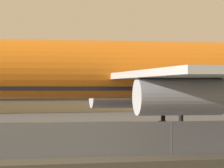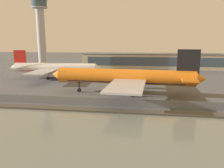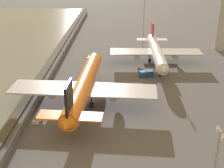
# 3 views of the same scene
# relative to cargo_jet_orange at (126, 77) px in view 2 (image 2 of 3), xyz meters

# --- Properties ---
(ground_plane) EXTENTS (500.00, 500.00, 0.00)m
(ground_plane) POSITION_rel_cargo_jet_orange_xyz_m (-2.97, 1.18, -6.02)
(ground_plane) COLOR #565659
(shoreline_seawall) EXTENTS (320.00, 3.00, 0.50)m
(shoreline_seawall) POSITION_rel_cargo_jet_orange_xyz_m (-2.97, -19.32, -5.77)
(shoreline_seawall) COLOR #474238
(shoreline_seawall) RESTS_ON ground
(perimeter_fence) EXTENTS (280.00, 0.10, 2.39)m
(perimeter_fence) POSITION_rel_cargo_jet_orange_xyz_m (-2.97, -14.82, -4.82)
(perimeter_fence) COLOR slate
(perimeter_fence) RESTS_ON ground
(cargo_jet_orange) EXTENTS (53.29, 45.62, 15.76)m
(cargo_jet_orange) POSITION_rel_cargo_jet_orange_xyz_m (0.00, 0.00, 0.00)
(cargo_jet_orange) COLOR orange
(cargo_jet_orange) RESTS_ON ground
(passenger_jet_white_red) EXTENTS (45.37, 38.52, 13.87)m
(passenger_jet_white_red) POSITION_rel_cargo_jet_orange_xyz_m (-37.12, 25.97, -0.72)
(passenger_jet_white_red) COLOR white
(passenger_jet_white_red) RESTS_ON ground
(baggage_tug) EXTENTS (3.44, 2.15, 1.80)m
(baggage_tug) POSITION_rel_cargo_jet_orange_xyz_m (12.42, -11.82, -5.21)
(baggage_tug) COLOR white
(baggage_tug) RESTS_ON ground
(ops_van) EXTENTS (3.67, 5.60, 2.48)m
(ops_van) POSITION_rel_cargo_jet_orange_xyz_m (-22.86, 21.20, -4.74)
(ops_van) COLOR #19519E
(ops_van) RESTS_ON ground
(control_tower) EXTENTS (10.04, 10.04, 45.20)m
(control_tower) POSITION_rel_cargo_jet_orange_xyz_m (-58.38, 58.75, 19.42)
(control_tower) COLOR #ADADB2
(control_tower) RESTS_ON ground
(terminal_building) EXTENTS (104.00, 16.66, 9.83)m
(terminal_building) POSITION_rel_cargo_jet_orange_xyz_m (16.67, 75.15, -1.09)
(terminal_building) COLOR #BCB299
(terminal_building) RESTS_ON ground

